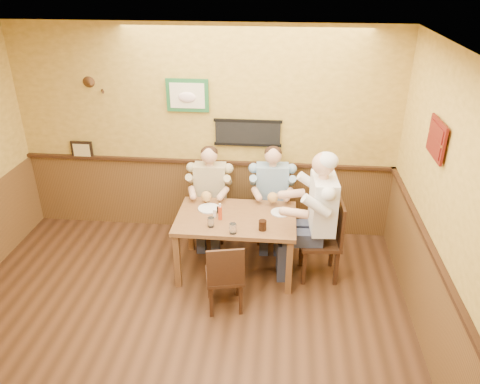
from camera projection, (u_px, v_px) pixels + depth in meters
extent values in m
plane|color=#341E0F|center=(167.00, 357.00, 4.53)|extent=(5.00, 5.00, 0.00)
cube|color=silver|center=(139.00, 64.00, 3.28)|extent=(5.00, 5.00, 0.02)
cube|color=gold|center=(205.00, 134.00, 6.13)|extent=(5.00, 0.02, 2.80)
cube|color=gold|center=(466.00, 251.00, 3.68)|extent=(0.02, 5.00, 2.80)
cube|color=brown|center=(207.00, 196.00, 6.51)|extent=(5.00, 0.02, 1.00)
cube|color=brown|center=(441.00, 337.00, 4.09)|extent=(0.02, 5.00, 1.00)
cube|color=black|center=(248.00, 133.00, 6.02)|extent=(0.88, 0.03, 0.34)
cube|color=#205F2F|center=(187.00, 95.00, 5.88)|extent=(0.54, 0.03, 0.42)
cube|color=black|center=(82.00, 150.00, 6.37)|extent=(0.30, 0.03, 0.26)
cube|color=maroon|center=(437.00, 139.00, 4.37)|extent=(0.03, 0.48, 0.36)
cube|color=brown|center=(236.00, 218.00, 5.50)|extent=(1.40, 0.90, 0.05)
cube|color=brown|center=(177.00, 261.00, 5.37)|extent=(0.07, 0.07, 0.70)
cube|color=brown|center=(289.00, 267.00, 5.26)|extent=(0.07, 0.07, 0.70)
cube|color=brown|center=(191.00, 226.00, 6.07)|extent=(0.07, 0.07, 0.70)
cube|color=brown|center=(289.00, 231.00, 5.95)|extent=(0.07, 0.07, 0.70)
cylinder|color=silver|center=(211.00, 222.00, 5.26)|extent=(0.09, 0.09, 0.11)
cylinder|color=white|center=(233.00, 229.00, 5.13)|extent=(0.09, 0.09, 0.12)
cylinder|color=black|center=(263.00, 225.00, 5.19)|extent=(0.10, 0.10, 0.12)
cylinder|color=#BD3914|center=(220.00, 212.00, 5.39)|extent=(0.05, 0.05, 0.19)
cylinder|color=silver|center=(215.00, 213.00, 5.46)|extent=(0.04, 0.04, 0.10)
cylinder|color=black|center=(218.00, 210.00, 5.54)|extent=(0.04, 0.04, 0.08)
cylinder|color=silver|center=(209.00, 208.00, 5.65)|extent=(0.32, 0.32, 0.02)
cylinder|color=silver|center=(280.00, 212.00, 5.56)|extent=(0.24, 0.24, 0.02)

